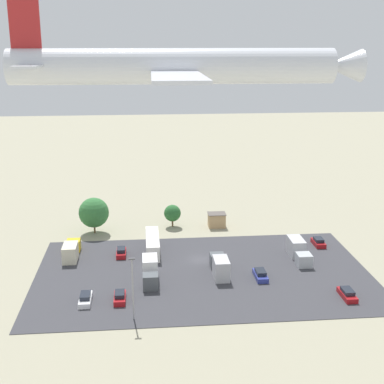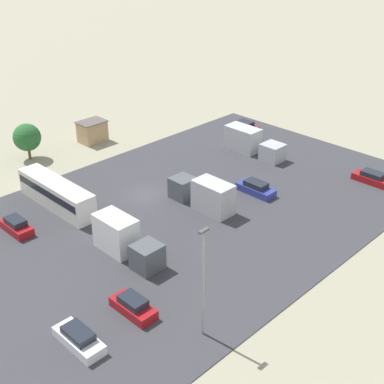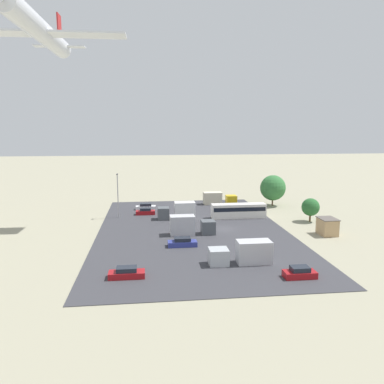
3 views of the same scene
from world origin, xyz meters
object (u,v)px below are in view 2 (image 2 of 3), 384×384
Objects in this scene: parked_car_2 at (133,306)px; parked_truck_3 at (125,240)px; parked_car_5 at (79,339)px; parked_truck_1 at (204,194)px; parked_car_1 at (16,226)px; shed_building at (92,131)px; parked_car_4 at (256,188)px; parked_truck_0 at (251,142)px; parked_car_3 at (245,127)px; bus at (56,193)px; parked_car_0 at (372,178)px.

parked_truck_3 reaches higher than parked_car_2.
parked_truck_1 reaches higher than parked_car_5.
parked_car_1 is at bearing -64.73° from parked_truck_3.
shed_building reaches higher than parked_car_4.
parked_car_1 is at bearing -7.15° from parked_truck_0.
parked_car_3 is 0.47× the size of parked_truck_0.
parked_car_2 reaches higher than parked_car_4.
parked_truck_1 is (6.69, -1.93, 0.99)m from parked_car_4.
parked_car_4 is at bearing 43.26° from parked_car_3.
bus is at bearing -164.80° from parked_car_1.
parked_car_5 is 12.35m from parked_truck_3.
parked_truck_1 is at bearing 133.94° from bus.
parked_car_4 reaches higher than parked_car_0.
shed_building is 0.83× the size of parked_car_0.
parked_truck_1 reaches higher than parked_truck_0.
parked_truck_1 is at bearing 21.22° from parked_truck_0.
parked_truck_1 is at bearing -16.07° from parked_car_4.
bus is 1.48× the size of parked_truck_3.
parked_car_0 is (-30.07, 21.93, -1.05)m from bus.
parked_truck_3 reaches higher than parked_truck_0.
parked_car_1 reaches higher than parked_car_0.
parked_car_3 is at bearing -135.00° from parked_truck_0.
shed_building is 38.36m from parked_car_0.
parked_car_2 is (19.68, 32.72, -0.83)m from shed_building.
parked_car_2 is (35.59, -2.17, 0.03)m from parked_car_0.
parked_car_0 is 32.10m from parked_truck_3.
parked_car_5 is at bearing 52.64° from shed_building.
parked_car_0 is 14.64m from parked_car_4.
parked_car_2 is 0.54× the size of parked_truck_3.
parked_car_4 is at bearing 42.04° from parked_truck_0.
parked_truck_0 is (3.27, -16.22, 0.90)m from parked_car_0.
parked_truck_3 reaches higher than parked_car_4.
parked_car_3 is at bearing 83.34° from parked_car_0.
parked_car_0 is at bearing 163.33° from parked_truck_3.
parked_car_0 is at bearing -28.54° from parked_truck_1.
parked_car_3 reaches higher than parked_car_5.
parked_car_2 is (-0.40, 18.15, -0.02)m from parked_car_1.
parked_car_2 is 8.60m from parked_truck_3.
parked_truck_0 reaches higher than parked_car_4.
parked_car_5 is at bearing 34.65° from parked_truck_3.
parked_truck_3 is (30.74, -9.21, 1.05)m from parked_car_0.
parked_car_1 is 0.88× the size of parked_car_4.
shed_building is at bearing 83.41° from parked_truck_1.
parked_truck_1 is (-11.30, 11.73, -0.04)m from bus.
parked_truck_0 is at bearing 45.00° from parked_car_3.
parked_truck_1 reaches higher than parked_car_0.
bus is at bearing 133.94° from parked_truck_1.
shed_building is at bearing -144.04° from parked_car_1.
parked_car_1 is (5.92, 1.61, -1.00)m from bus.
bus is (14.15, 12.95, 0.19)m from shed_building.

